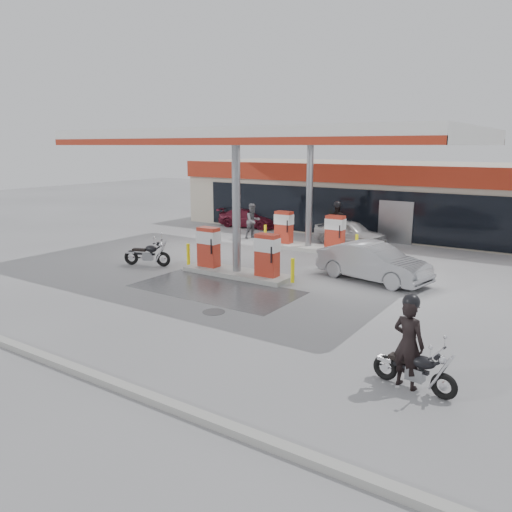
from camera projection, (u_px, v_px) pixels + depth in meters
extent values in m
plane|color=gray|center=(205.00, 287.00, 17.98)|extent=(90.00, 90.00, 0.00)
cube|color=#4C4C4F|center=(216.00, 289.00, 17.71)|extent=(6.00, 3.00, 0.00)
cylinder|color=#38383A|center=(214.00, 312.00, 15.27)|extent=(0.70, 0.70, 0.01)
cube|color=gray|center=(24.00, 350.00, 12.27)|extent=(28.00, 0.25, 0.15)
cube|color=#BDB19E|center=(370.00, 195.00, 30.56)|extent=(22.00, 8.00, 4.00)
cube|color=black|center=(342.00, 212.00, 27.41)|extent=(18.00, 0.10, 2.60)
cube|color=#9D2713|center=(343.00, 174.00, 26.90)|extent=(22.00, 0.25, 1.00)
cube|color=navy|center=(483.00, 178.00, 23.08)|extent=(3.50, 0.12, 0.80)
cube|color=gray|center=(396.00, 222.00, 25.83)|extent=(1.80, 0.14, 2.20)
cube|color=silver|center=(278.00, 138.00, 20.90)|extent=(16.00, 10.00, 0.60)
cube|color=#9D2713|center=(202.00, 141.00, 16.91)|extent=(16.00, 0.12, 0.24)
cube|color=#9D2713|center=(329.00, 143.00, 24.96)|extent=(16.00, 0.12, 0.24)
cylinder|color=gray|center=(236.00, 210.00, 19.04)|extent=(0.32, 0.32, 5.00)
cylinder|color=gray|center=(309.00, 197.00, 23.92)|extent=(0.32, 0.32, 5.00)
cube|color=#9E9E99|center=(237.00, 273.00, 19.58)|extent=(4.50, 1.30, 0.18)
cube|color=#AE2D1D|center=(209.00, 247.00, 20.15)|extent=(0.85, 0.48, 1.60)
cube|color=#AE2D1D|center=(267.00, 255.00, 18.64)|extent=(0.85, 0.48, 1.60)
cube|color=silver|center=(208.00, 237.00, 20.06)|extent=(0.88, 0.52, 0.50)
cube|color=silver|center=(267.00, 245.00, 18.55)|extent=(0.88, 0.52, 0.50)
cylinder|color=#FDEE0E|center=(188.00, 254.00, 20.84)|extent=(0.14, 0.14, 0.90)
cylinder|color=#FDEE0E|center=(293.00, 270.00, 18.14)|extent=(0.14, 0.14, 0.90)
cube|color=#9E9E99|center=(308.00, 248.00, 24.47)|extent=(4.50, 1.30, 0.18)
cube|color=#AE2D1D|center=(284.00, 227.00, 25.03)|extent=(0.85, 0.48, 1.60)
cube|color=#AE2D1D|center=(335.00, 232.00, 23.52)|extent=(0.85, 0.48, 1.60)
cube|color=silver|center=(284.00, 219.00, 24.94)|extent=(0.88, 0.52, 0.50)
cube|color=silver|center=(335.00, 224.00, 23.43)|extent=(0.88, 0.52, 0.50)
cylinder|color=#FDEE0E|center=(265.00, 234.00, 25.72)|extent=(0.14, 0.14, 0.90)
cylinder|color=#FDEE0E|center=(357.00, 244.00, 23.02)|extent=(0.14, 0.14, 0.90)
torus|color=black|center=(444.00, 386.00, 9.97)|extent=(0.57, 0.21, 0.56)
torus|color=black|center=(385.00, 367.00, 10.81)|extent=(0.57, 0.21, 0.56)
cube|color=gray|center=(415.00, 374.00, 10.35)|extent=(0.40, 0.28, 0.28)
cube|color=black|center=(409.00, 368.00, 10.42)|extent=(0.85, 0.22, 0.07)
ellipsoid|color=black|center=(423.00, 362.00, 10.19)|extent=(0.56, 0.37, 0.26)
cube|color=black|center=(401.00, 358.00, 10.51)|extent=(0.54, 0.30, 0.09)
cylinder|color=silver|center=(437.00, 353.00, 9.95)|extent=(0.14, 0.71, 0.03)
sphere|color=silver|center=(442.00, 360.00, 9.90)|extent=(0.17, 0.17, 0.17)
cylinder|color=silver|center=(397.00, 369.00, 10.77)|extent=(0.84, 0.20, 0.07)
imported|color=black|center=(408.00, 344.00, 10.35)|extent=(0.79, 0.62, 1.92)
torus|color=black|center=(163.00, 259.00, 20.96)|extent=(0.64, 0.37, 0.63)
torus|color=black|center=(131.00, 258.00, 21.25)|extent=(0.64, 0.37, 0.63)
cube|color=gray|center=(148.00, 256.00, 21.08)|extent=(0.48, 0.39, 0.32)
cube|color=black|center=(144.00, 254.00, 21.09)|extent=(0.92, 0.44, 0.08)
ellipsoid|color=black|center=(151.00, 249.00, 20.97)|extent=(0.67, 0.53, 0.29)
cube|color=black|center=(140.00, 250.00, 21.09)|extent=(0.63, 0.45, 0.11)
cylinder|color=silver|center=(158.00, 242.00, 20.84)|extent=(0.33, 0.76, 0.04)
sphere|color=silver|center=(161.00, 245.00, 20.84)|extent=(0.19, 0.19, 0.19)
cylinder|color=silver|center=(138.00, 258.00, 21.35)|extent=(0.91, 0.42, 0.08)
imported|color=#BEBEC0|center=(349.00, 232.00, 25.49)|extent=(3.97, 2.11, 1.29)
imported|color=#59585D|center=(253.00, 221.00, 27.22)|extent=(0.98, 1.11, 1.91)
imported|color=#97999E|center=(373.00, 262.00, 18.69)|extent=(4.51, 2.35, 1.42)
imported|color=maroon|center=(249.00, 218.00, 31.01)|extent=(4.03, 1.89, 1.14)
imported|color=black|center=(337.00, 224.00, 25.79)|extent=(1.30, 0.97, 2.05)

